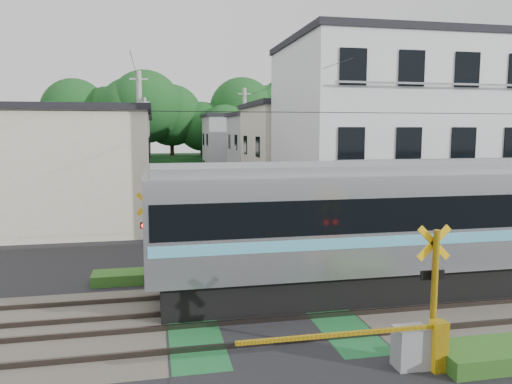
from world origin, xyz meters
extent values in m
plane|color=black|center=(0.00, 0.00, 0.00)|extent=(120.00, 120.00, 0.00)
cube|color=#47423A|center=(0.00, 0.00, 0.00)|extent=(120.00, 6.00, 0.00)
cube|color=black|center=(0.00, 0.00, 0.01)|extent=(5.20, 120.00, 0.00)
cube|color=#145126|center=(-1.90, 0.00, 0.01)|extent=(1.30, 6.00, 0.00)
cube|color=#145126|center=(1.90, 0.00, 0.01)|extent=(1.30, 6.00, 0.00)
cube|color=#3F3833|center=(0.00, -1.90, 0.07)|extent=(120.00, 0.08, 0.14)
cube|color=#3F3833|center=(0.00, -0.50, 0.07)|extent=(120.00, 0.08, 0.14)
cube|color=#3F3833|center=(0.00, 0.50, 0.07)|extent=(120.00, 0.08, 0.14)
cube|color=#3F3833|center=(0.00, 1.90, 0.07)|extent=(120.00, 0.08, 0.14)
cube|color=black|center=(6.73, 1.20, 0.49)|extent=(18.89, 2.60, 0.98)
cube|color=black|center=(-0.16, 1.20, 0.33)|extent=(2.62, 2.40, 0.66)
cube|color=#B9BEC3|center=(6.73, 1.20, 2.40)|extent=(19.67, 3.06, 2.84)
cube|color=black|center=(6.73, 1.20, 2.75)|extent=(19.36, 3.10, 0.97)
cube|color=#56B6D9|center=(6.73, 1.20, 2.01)|extent=(19.48, 3.09, 0.31)
cube|color=slate|center=(6.73, 1.20, 3.96)|extent=(19.28, 2.51, 0.26)
cube|color=black|center=(-3.06, 1.20, 2.83)|extent=(0.10, 2.63, 1.71)
cylinder|color=yellow|center=(3.00, -3.60, 1.50)|extent=(0.14, 0.14, 3.00)
cube|color=yellow|center=(3.00, -3.50, 2.70)|extent=(0.77, 0.05, 0.77)
cube|color=yellow|center=(3.00, -3.50, 2.70)|extent=(0.77, 0.05, 0.77)
cube|color=black|center=(3.00, -3.50, 2.00)|extent=(0.55, 0.05, 0.20)
sphere|color=#FF0C07|center=(2.84, -3.44, 2.00)|extent=(0.16, 0.16, 0.16)
sphere|color=#FF0C07|center=(3.16, -3.44, 2.00)|extent=(0.16, 0.16, 0.16)
cube|color=gray|center=(2.50, -3.60, 0.45)|extent=(0.70, 0.50, 0.90)
cube|color=yellow|center=(3.00, -3.85, 0.55)|extent=(0.30, 0.30, 1.10)
cube|color=yellow|center=(0.75, -3.85, 1.00)|extent=(4.20, 0.08, 0.08)
cylinder|color=yellow|center=(-3.00, 3.60, 1.50)|extent=(0.14, 0.14, 3.00)
cube|color=yellow|center=(-3.00, 3.50, 2.70)|extent=(0.77, 0.05, 0.77)
cube|color=yellow|center=(-3.00, 3.50, 2.70)|extent=(0.77, 0.05, 0.77)
cube|color=black|center=(-3.00, 3.50, 2.00)|extent=(0.55, 0.05, 0.20)
sphere|color=#FF0C07|center=(-3.16, 3.44, 2.00)|extent=(0.16, 0.16, 0.16)
sphere|color=#FF0C07|center=(-2.84, 3.44, 2.00)|extent=(0.16, 0.16, 0.16)
cube|color=gray|center=(-2.50, 3.60, 0.45)|extent=(0.70, 0.50, 0.90)
cube|color=yellow|center=(-3.00, 3.85, 0.55)|extent=(0.30, 0.30, 1.10)
cube|color=yellow|center=(-0.75, 3.85, 1.00)|extent=(4.20, 0.08, 0.08)
cube|color=silver|center=(8.50, 9.50, 4.50)|extent=(10.00, 8.00, 9.00)
cube|color=black|center=(8.50, 9.50, 9.15)|extent=(10.20, 8.16, 0.30)
cube|color=black|center=(4.80, 5.47, 1.50)|extent=(1.10, 0.06, 1.40)
cube|color=black|center=(7.25, 5.47, 1.50)|extent=(1.10, 0.06, 1.40)
cube|color=black|center=(9.70, 5.47, 1.50)|extent=(1.10, 0.06, 1.40)
cube|color=black|center=(12.15, 5.47, 1.50)|extent=(1.10, 0.06, 1.40)
cube|color=gray|center=(8.50, 5.25, 0.90)|extent=(9.00, 0.06, 0.08)
cube|color=black|center=(4.80, 5.47, 4.50)|extent=(1.10, 0.06, 1.40)
cube|color=black|center=(7.25, 5.47, 4.50)|extent=(1.10, 0.06, 1.40)
cube|color=black|center=(9.70, 5.47, 4.50)|extent=(1.10, 0.06, 1.40)
cube|color=gray|center=(8.50, 5.25, 3.90)|extent=(9.00, 0.06, 0.08)
cube|color=black|center=(4.80, 5.47, 7.50)|extent=(1.10, 0.06, 1.40)
cube|color=black|center=(7.25, 5.47, 7.50)|extent=(1.10, 0.06, 1.40)
cube|color=black|center=(9.70, 5.47, 7.50)|extent=(1.10, 0.06, 1.40)
cube|color=gray|center=(8.50, 5.25, 6.90)|extent=(9.00, 0.06, 0.08)
cube|color=beige|center=(-6.50, 14.00, 3.00)|extent=(7.00, 7.00, 6.00)
cube|color=black|center=(-6.50, 14.00, 6.15)|extent=(7.35, 7.35, 0.30)
cube|color=black|center=(-2.97, 12.25, 1.30)|extent=(0.06, 1.00, 1.20)
cube|color=black|center=(-2.97, 15.75, 1.30)|extent=(0.06, 1.00, 1.20)
cube|color=black|center=(-2.97, 12.25, 4.10)|extent=(0.06, 1.00, 1.20)
cube|color=black|center=(-2.97, 15.75, 4.10)|extent=(0.06, 1.00, 1.20)
cube|color=beige|center=(6.80, 18.00, 3.25)|extent=(7.00, 8.00, 6.50)
cube|color=black|center=(6.80, 18.00, 6.65)|extent=(7.35, 8.40, 0.30)
cube|color=black|center=(3.27, 16.00, 1.30)|extent=(0.06, 1.00, 1.20)
cube|color=black|center=(3.27, 20.00, 1.30)|extent=(0.06, 1.00, 1.20)
cube|color=black|center=(3.27, 16.00, 4.10)|extent=(0.06, 1.00, 1.20)
cube|color=black|center=(3.27, 20.00, 4.10)|extent=(0.06, 1.00, 1.20)
cube|color=#9EA0A3|center=(-7.00, 23.00, 2.90)|extent=(8.00, 7.00, 5.80)
cube|color=black|center=(-7.00, 23.00, 5.95)|extent=(8.40, 7.35, 0.30)
cube|color=black|center=(-2.97, 21.25, 1.30)|extent=(0.06, 1.00, 1.20)
cube|color=black|center=(-2.97, 24.75, 1.30)|extent=(0.06, 1.00, 1.20)
cube|color=black|center=(-2.97, 21.25, 4.10)|extent=(0.06, 1.00, 1.20)
cube|color=black|center=(-2.97, 24.75, 4.10)|extent=(0.06, 1.00, 1.20)
cube|color=#9EA0A3|center=(7.20, 28.00, 3.10)|extent=(7.00, 7.00, 6.20)
cube|color=black|center=(7.20, 28.00, 6.35)|extent=(7.35, 7.35, 0.30)
cube|color=black|center=(3.67, 26.25, 1.30)|extent=(0.06, 1.00, 1.20)
cube|color=black|center=(3.67, 29.75, 1.30)|extent=(0.06, 1.00, 1.20)
cube|color=black|center=(3.67, 26.25, 4.10)|extent=(0.06, 1.00, 1.20)
cube|color=black|center=(3.67, 29.75, 4.10)|extent=(0.06, 1.00, 1.20)
cube|color=beige|center=(-6.80, 33.00, 3.00)|extent=(7.00, 8.00, 6.00)
cube|color=black|center=(-6.80, 33.00, 6.15)|extent=(7.35, 8.40, 0.30)
cube|color=black|center=(-3.27, 31.00, 1.30)|extent=(0.06, 1.00, 1.20)
cube|color=black|center=(-3.27, 35.00, 1.30)|extent=(0.06, 1.00, 1.20)
cube|color=black|center=(-3.27, 31.00, 4.10)|extent=(0.06, 1.00, 1.20)
cube|color=black|center=(-3.27, 35.00, 4.10)|extent=(0.06, 1.00, 1.20)
cube|color=#9EA0A3|center=(6.50, 38.00, 3.20)|extent=(8.00, 7.00, 6.40)
cube|color=black|center=(6.50, 38.00, 6.55)|extent=(8.40, 7.35, 0.30)
cube|color=black|center=(2.47, 36.25, 1.30)|extent=(0.06, 1.00, 1.20)
cube|color=black|center=(2.47, 39.75, 1.30)|extent=(0.06, 1.00, 1.20)
cube|color=black|center=(2.47, 36.25, 4.10)|extent=(0.06, 1.00, 1.20)
cube|color=black|center=(2.47, 39.75, 4.10)|extent=(0.06, 1.00, 1.20)
cube|color=#184A1C|center=(0.00, 50.00, 1.00)|extent=(40.00, 10.00, 2.00)
cylinder|color=#332114|center=(-13.51, 45.25, 2.04)|extent=(0.50, 0.50, 4.09)
sphere|color=#184A1C|center=(-13.51, 45.25, 5.32)|extent=(5.72, 5.72, 5.72)
cylinder|color=#332114|center=(-11.71, 49.74, 2.78)|extent=(0.50, 0.50, 5.55)
sphere|color=#184A1C|center=(-11.71, 49.74, 7.22)|extent=(7.78, 7.78, 7.78)
cylinder|color=#332114|center=(-7.92, 49.66, 2.55)|extent=(0.50, 0.50, 5.11)
sphere|color=#184A1C|center=(-7.92, 49.66, 6.64)|extent=(7.15, 7.15, 7.15)
cylinder|color=#332114|center=(-5.01, 46.66, 2.76)|extent=(0.50, 0.50, 5.53)
sphere|color=#184A1C|center=(-5.01, 46.66, 7.19)|extent=(7.74, 7.74, 7.74)
cylinder|color=#332114|center=(-3.50, 46.29, 2.97)|extent=(0.50, 0.50, 5.94)
sphere|color=#184A1C|center=(-3.50, 46.29, 7.73)|extent=(8.32, 8.32, 8.32)
cylinder|color=#332114|center=(-0.49, 48.33, 2.63)|extent=(0.50, 0.50, 5.25)
sphere|color=#184A1C|center=(-0.49, 48.33, 6.83)|extent=(7.35, 7.35, 7.35)
cylinder|color=#332114|center=(3.13, 48.02, 2.12)|extent=(0.50, 0.50, 4.23)
sphere|color=#184A1C|center=(3.13, 48.02, 5.50)|extent=(5.93, 5.93, 5.93)
cylinder|color=#332114|center=(5.49, 45.08, 2.01)|extent=(0.50, 0.50, 4.02)
sphere|color=#184A1C|center=(5.49, 45.08, 5.22)|extent=(5.62, 5.62, 5.62)
cylinder|color=#332114|center=(8.14, 48.45, 2.88)|extent=(0.50, 0.50, 5.75)
sphere|color=#184A1C|center=(8.14, 48.45, 7.48)|extent=(8.06, 8.06, 8.06)
cylinder|color=#332114|center=(11.71, 48.98, 2.67)|extent=(0.50, 0.50, 5.33)
sphere|color=#184A1C|center=(11.71, 48.98, 6.93)|extent=(7.46, 7.46, 7.46)
cylinder|color=#332114|center=(14.54, 48.99, 2.99)|extent=(0.50, 0.50, 5.97)
sphere|color=#184A1C|center=(14.54, 48.99, 7.76)|extent=(8.36, 8.36, 8.36)
cube|color=black|center=(6.00, 1.20, 5.60)|extent=(60.00, 0.02, 0.02)
cylinder|color=#A5A5A0|center=(-3.40, 13.00, 4.00)|extent=(0.26, 0.26, 8.00)
cube|color=#A5A5A0|center=(-3.40, 13.00, 7.60)|extent=(0.90, 0.08, 0.08)
cylinder|color=#A5A5A0|center=(3.60, 22.00, 4.00)|extent=(0.26, 0.26, 8.00)
cube|color=#A5A5A0|center=(3.60, 22.00, 7.60)|extent=(0.90, 0.08, 0.08)
cylinder|color=#A5A5A0|center=(-3.40, 34.00, 4.00)|extent=(0.26, 0.26, 8.00)
cube|color=#A5A5A0|center=(-3.40, 34.00, 7.60)|extent=(0.90, 0.08, 0.08)
cube|color=black|center=(-3.40, 23.50, 7.40)|extent=(0.02, 42.00, 0.02)
cube|color=black|center=(3.60, 23.50, 7.40)|extent=(0.02, 42.00, 0.02)
imported|color=#252029|center=(-0.18, 24.89, 0.76)|extent=(0.64, 0.52, 1.52)
cube|color=#2D5E1E|center=(4.20, -3.80, 0.20)|extent=(2.20, 1.20, 0.40)
cube|color=#2D5E1E|center=(-4.00, 3.90, 0.18)|extent=(1.80, 1.00, 0.36)
cube|color=#2D5E1E|center=(4.60, 3.20, 0.15)|extent=(1.50, 0.90, 0.30)
camera|label=1|loc=(-2.82, -12.91, 5.09)|focal=35.00mm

